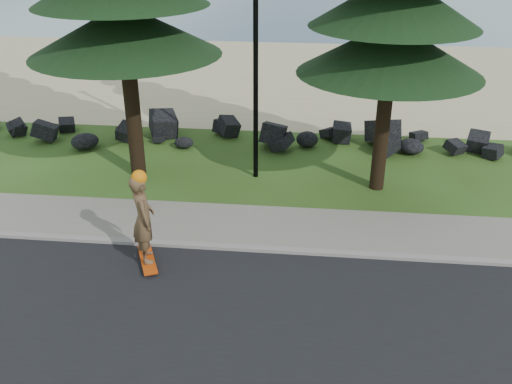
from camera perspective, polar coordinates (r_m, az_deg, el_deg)
ground at (r=14.13m, az=-1.39°, el=-3.85°), size 160.00×160.00×0.00m
road at (r=10.53m, az=-4.61°, el=-16.21°), size 160.00×7.00×0.02m
kerb at (r=13.34m, az=-1.89°, el=-5.61°), size 160.00×0.20×0.10m
sidewalk at (r=14.28m, az=-1.30°, el=-3.31°), size 160.00×2.00×0.08m
beach_sand at (r=27.57m, az=2.49°, el=11.50°), size 160.00×15.00×0.01m
seawall_boulders at (r=19.14m, az=0.73°, el=4.61°), size 60.00×2.40×1.10m
lamp_post at (r=15.66m, az=-0.03°, el=15.45°), size 0.25×0.14×8.14m
skateboarder at (r=12.51m, az=-11.20°, el=-2.68°), size 0.76×1.24×2.28m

